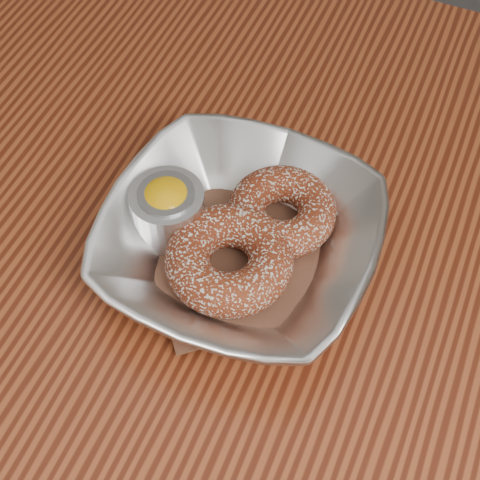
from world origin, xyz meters
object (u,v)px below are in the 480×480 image
at_px(donut_front, 229,259).
at_px(ramekin, 168,209).
at_px(serving_bowl, 240,242).
at_px(table, 332,358).
at_px(donut_back, 282,211).

relative_size(donut_front, ramekin, 1.67).
bearing_deg(serving_bowl, donut_front, -93.31).
bearing_deg(table, donut_front, -171.31).
distance_m(table, donut_front, 0.16).
xyz_separation_m(donut_back, donut_front, (-0.02, -0.06, 0.00)).
xyz_separation_m(table, ramekin, (-0.16, 0.01, 0.13)).
bearing_deg(ramekin, donut_back, 25.32).
bearing_deg(donut_back, ramekin, -154.68).
height_order(table, donut_front, donut_front).
relative_size(table, serving_bowl, 5.49).
relative_size(table, ramekin, 19.74).
distance_m(table, serving_bowl, 0.16).
xyz_separation_m(serving_bowl, donut_front, (-0.00, -0.02, 0.00)).
bearing_deg(donut_front, ramekin, 160.90).
bearing_deg(serving_bowl, table, -2.94).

